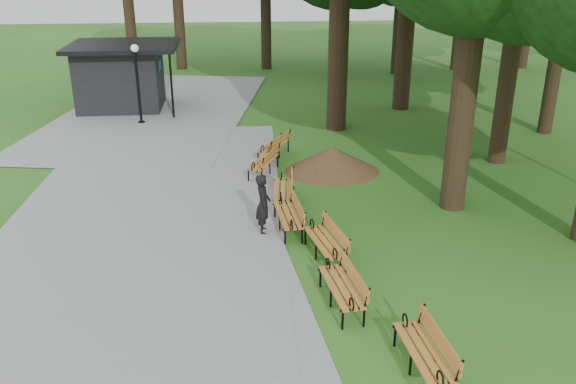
{
  "coord_description": "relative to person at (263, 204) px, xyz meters",
  "views": [
    {
      "loc": [
        -1.28,
        -13.31,
        6.92
      ],
      "look_at": [
        -0.0,
        0.91,
        1.1
      ],
      "focal_mm": 37.3,
      "sensor_mm": 36.0,
      "label": 1
    }
  ],
  "objects": [
    {
      "name": "bench_1",
      "position": [
        1.43,
        -3.62,
        -0.37
      ],
      "size": [
        0.87,
        1.97,
        0.88
      ],
      "primitive_type": null,
      "rotation": [
        0.0,
        0.0,
        -1.44
      ],
      "color": "#C0722C",
      "rests_on": "ground"
    },
    {
      "name": "dirt_mound",
      "position": [
        2.52,
        4.44,
        -0.39
      ],
      "size": [
        2.67,
        2.67,
        0.85
      ],
      "primitive_type": "cone",
      "color": "#47301C",
      "rests_on": "ground"
    },
    {
      "name": "bench_0",
      "position": [
        2.47,
        -5.88,
        -0.37
      ],
      "size": [
        0.78,
        1.94,
        0.88
      ],
      "primitive_type": null,
      "rotation": [
        0.0,
        0.0,
        -1.5
      ],
      "color": "#C0722C",
      "rests_on": "ground"
    },
    {
      "name": "ground",
      "position": [
        0.65,
        -0.85,
        -0.81
      ],
      "size": [
        100.0,
        100.0,
        0.0
      ],
      "primitive_type": "plane",
      "color": "#29651D",
      "rests_on": "ground"
    },
    {
      "name": "bench_2",
      "position": [
        1.39,
        -1.56,
        -0.37
      ],
      "size": [
        1.0,
        1.99,
        0.88
      ],
      "primitive_type": null,
      "rotation": [
        0.0,
        0.0,
        -1.38
      ],
      "color": "#C0722C",
      "rests_on": "ground"
    },
    {
      "name": "bench_6",
      "position": [
        0.67,
        6.07,
        -0.37
      ],
      "size": [
        1.46,
        1.98,
        0.88
      ],
      "primitive_type": null,
      "rotation": [
        0.0,
        0.0,
        -2.06
      ],
      "color": "#C0722C",
      "rests_on": "ground"
    },
    {
      "name": "path",
      "position": [
        -3.35,
        2.15,
        -0.78
      ],
      "size": [
        12.0,
        38.0,
        0.06
      ],
      "primitive_type": "cube",
      "color": "#969699",
      "rests_on": "ground"
    },
    {
      "name": "bench_4",
      "position": [
        0.67,
        1.88,
        -0.37
      ],
      "size": [
        0.82,
        1.95,
        0.88
      ],
      "primitive_type": null,
      "rotation": [
        0.0,
        0.0,
        -1.67
      ],
      "color": "#C0722C",
      "rests_on": "ground"
    },
    {
      "name": "person",
      "position": [
        0.0,
        0.0,
        0.0
      ],
      "size": [
        0.4,
        0.6,
        1.62
      ],
      "primitive_type": "imported",
      "rotation": [
        0.0,
        0.0,
        1.56
      ],
      "color": "black",
      "rests_on": "ground"
    },
    {
      "name": "bench_5",
      "position": [
        0.23,
        4.38,
        -0.37
      ],
      "size": [
        1.32,
        2.0,
        0.88
      ],
      "primitive_type": null,
      "rotation": [
        0.0,
        0.0,
        -1.96
      ],
      "color": "#C0722C",
      "rests_on": "ground"
    },
    {
      "name": "bench_3",
      "position": [
        0.65,
        0.05,
        -0.37
      ],
      "size": [
        0.8,
        1.95,
        0.88
      ],
      "primitive_type": null,
      "rotation": [
        0.0,
        0.0,
        -1.49
      ],
      "color": "#C0722C",
      "rests_on": "ground"
    },
    {
      "name": "lamp_post",
      "position": [
        -4.64,
        11.03,
        1.57
      ],
      "size": [
        0.32,
        0.32,
        3.33
      ],
      "color": "black",
      "rests_on": "ground"
    },
    {
      "name": "kiosk",
      "position": [
        -5.85,
        13.79,
        0.69
      ],
      "size": [
        4.81,
        4.19,
        3.0
      ],
      "primitive_type": null,
      "rotation": [
        0.0,
        0.0,
        0.01
      ],
      "color": "black",
      "rests_on": "ground"
    }
  ]
}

